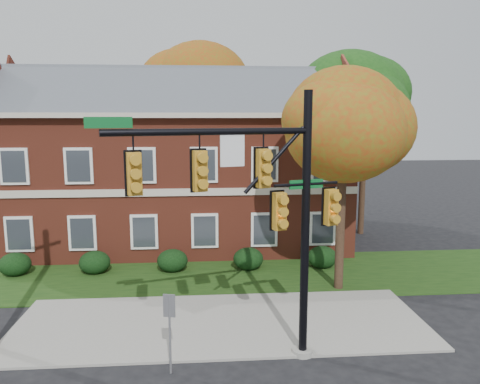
{
  "coord_description": "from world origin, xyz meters",
  "views": [
    {
      "loc": [
        -0.52,
        -14.15,
        7.05
      ],
      "look_at": [
        0.82,
        3.0,
        4.28
      ],
      "focal_mm": 35.0,
      "sensor_mm": 36.0,
      "label": 1
    }
  ],
  "objects": [
    {
      "name": "sign_post",
      "position": [
        -1.5,
        -2.0,
        1.56
      ],
      "size": [
        0.33,
        0.12,
        2.3
      ],
      "rotation": [
        0.0,
        0.0,
        -0.24
      ],
      "color": "slate",
      "rests_on": "ground"
    },
    {
      "name": "hedge_center",
      "position": [
        -2.0,
        6.7,
        0.53
      ],
      "size": [
        1.4,
        1.26,
        1.05
      ],
      "primitive_type": "ellipsoid",
      "color": "black",
      "rests_on": "ground"
    },
    {
      "name": "hedge_far_right",
      "position": [
        5.0,
        6.7,
        0.53
      ],
      "size": [
        1.4,
        1.26,
        1.05
      ],
      "primitive_type": "ellipsoid",
      "color": "black",
      "rests_on": "ground"
    },
    {
      "name": "tree_right_rear",
      "position": [
        9.31,
        12.81,
        8.12
      ],
      "size": [
        6.3,
        5.95,
        10.62
      ],
      "color": "black",
      "rests_on": "ground"
    },
    {
      "name": "hedge_right",
      "position": [
        1.5,
        6.7,
        0.53
      ],
      "size": [
        1.4,
        1.26,
        1.05
      ],
      "primitive_type": "ellipsoid",
      "color": "black",
      "rests_on": "ground"
    },
    {
      "name": "hedge_left",
      "position": [
        -5.5,
        6.7,
        0.53
      ],
      "size": [
        1.4,
        1.26,
        1.05
      ],
      "primitive_type": "ellipsoid",
      "color": "black",
      "rests_on": "ground"
    },
    {
      "name": "hedge_far_left",
      "position": [
        -9.0,
        6.7,
        0.53
      ],
      "size": [
        1.4,
        1.26,
        1.05
      ],
      "primitive_type": "ellipsoid",
      "color": "black",
      "rests_on": "ground"
    },
    {
      "name": "traffic_signal",
      "position": [
        1.03,
        -1.67,
        4.83
      ],
      "size": [
        6.74,
        2.17,
        7.78
      ],
      "rotation": [
        0.0,
        0.0,
        0.29
      ],
      "color": "gray",
      "rests_on": "ground"
    },
    {
      "name": "tree_near_right",
      "position": [
        5.22,
        3.87,
        6.67
      ],
      "size": [
        4.5,
        4.25,
        8.58
      ],
      "color": "black",
      "rests_on": "ground"
    },
    {
      "name": "grass_strip",
      "position": [
        0.0,
        6.0,
        0.02
      ],
      "size": [
        30.0,
        6.0,
        0.04
      ],
      "primitive_type": "cube",
      "color": "#193811",
      "rests_on": "ground"
    },
    {
      "name": "apartment_building",
      "position": [
        -2.0,
        11.95,
        4.99
      ],
      "size": [
        18.8,
        8.8,
        9.74
      ],
      "color": "maroon",
      "rests_on": "ground"
    },
    {
      "name": "tree_far_rear",
      "position": [
        -0.66,
        19.79,
        8.84
      ],
      "size": [
        6.84,
        6.46,
        11.52
      ],
      "color": "black",
      "rests_on": "ground"
    },
    {
      "name": "sidewalk",
      "position": [
        0.0,
        1.0,
        0.04
      ],
      "size": [
        14.0,
        5.0,
        0.08
      ],
      "primitive_type": "cube",
      "color": "gray",
      "rests_on": "ground"
    },
    {
      "name": "ground",
      "position": [
        0.0,
        0.0,
        0.0
      ],
      "size": [
        120.0,
        120.0,
        0.0
      ],
      "primitive_type": "plane",
      "color": "black",
      "rests_on": "ground"
    }
  ]
}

